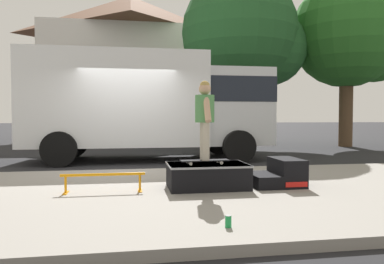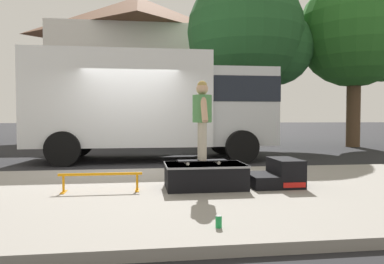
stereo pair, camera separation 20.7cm
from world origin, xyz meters
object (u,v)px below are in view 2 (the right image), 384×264
(skate_box, at_px, (205,175))
(grind_rail, at_px, (101,178))
(street_tree_main, at_px, (361,35))
(street_tree_neighbour, at_px, (252,37))
(skater_kid, at_px, (202,113))
(kicker_ramp, at_px, (278,175))
(soda_can, at_px, (219,222))
(skateboard, at_px, (202,161))
(box_truck, at_px, (154,102))

(skate_box, bearing_deg, grind_rail, -177.55)
(skate_box, relative_size, grind_rail, 1.01)
(street_tree_main, xyz_separation_m, street_tree_neighbour, (-4.61, 0.32, -0.12))
(skater_kid, relative_size, street_tree_main, 0.18)
(kicker_ramp, distance_m, street_tree_neighbour, 10.14)
(kicker_ramp, relative_size, grind_rail, 0.65)
(soda_can, bearing_deg, skateboard, 85.39)
(soda_can, relative_size, street_tree_neighbour, 0.02)
(grind_rail, bearing_deg, street_tree_main, 41.80)
(kicker_ramp, height_order, grind_rail, kicker_ramp)
(soda_can, bearing_deg, box_truck, 93.22)
(kicker_ramp, bearing_deg, grind_rail, -178.61)
(box_truck, relative_size, street_tree_main, 0.97)
(kicker_ramp, relative_size, street_tree_main, 0.12)
(grind_rail, height_order, skateboard, skateboard)
(kicker_ramp, distance_m, soda_can, 2.57)
(skater_kid, distance_m, street_tree_neighbour, 10.19)
(box_truck, height_order, street_tree_main, street_tree_main)
(soda_can, distance_m, box_truck, 7.35)
(street_tree_main, bearing_deg, soda_can, -127.72)
(kicker_ramp, xyz_separation_m, soda_can, (-1.45, -2.12, -0.12))
(kicker_ramp, distance_m, skater_kid, 1.63)
(kicker_ramp, bearing_deg, soda_can, -124.26)
(street_tree_neighbour, bearing_deg, grind_rail, -119.57)
(skate_box, bearing_deg, kicker_ramp, -0.02)
(street_tree_main, bearing_deg, skate_box, -133.18)
(grind_rail, xyz_separation_m, soda_can, (1.41, -2.05, -0.15))
(street_tree_neighbour, bearing_deg, skate_box, -111.26)
(skater_kid, height_order, street_tree_neighbour, street_tree_neighbour)
(grind_rail, relative_size, soda_can, 10.01)
(skateboard, bearing_deg, soda_can, -94.61)
(grind_rail, xyz_separation_m, street_tree_main, (9.71, 8.68, 4.34))
(grind_rail, xyz_separation_m, street_tree_neighbour, (5.11, 9.00, 4.21))
(box_truck, bearing_deg, skateboard, -83.64)
(kicker_ramp, relative_size, skater_kid, 0.66)
(skate_box, xyz_separation_m, skater_kid, (-0.06, -0.06, 0.99))
(grind_rail, bearing_deg, skate_box, 2.45)
(skater_kid, bearing_deg, box_truck, 96.36)
(skater_kid, bearing_deg, kicker_ramp, 2.65)
(grind_rail, distance_m, soda_can, 2.49)
(street_tree_neighbour, bearing_deg, skateboard, -111.45)
(box_truck, bearing_deg, soda_can, -86.78)
(skate_box, height_order, soda_can, skate_box)
(skateboard, bearing_deg, grind_rail, -179.64)
(skate_box, xyz_separation_m, soda_can, (-0.22, -2.12, -0.15))
(soda_can, relative_size, box_truck, 0.02)
(box_truck, bearing_deg, skater_kid, -83.64)
(kicker_ramp, bearing_deg, street_tree_main, 51.47)
(kicker_ramp, distance_m, skateboard, 1.31)
(skate_box, height_order, skater_kid, skater_kid)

